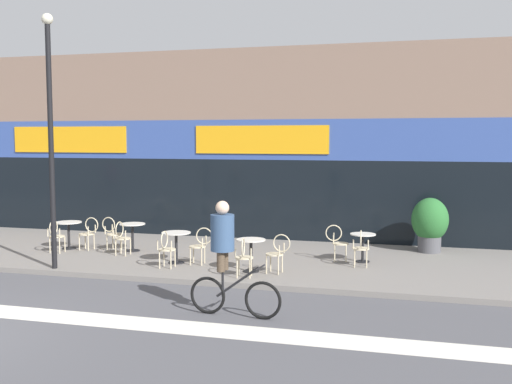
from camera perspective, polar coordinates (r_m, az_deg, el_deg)
name	(u,v)px	position (r m, az deg, el deg)	size (l,w,h in m)	color
sidewalk_slab	(121,252)	(16.84, -12.72, -5.60)	(40.00, 5.50, 0.12)	slate
storefront_facade	(185,145)	(20.83, -6.81, 4.42)	(40.00, 4.06, 5.85)	#7F6656
bistro_table_0	(69,230)	(17.29, -17.42, -3.43)	(0.71, 0.71, 0.75)	black
bistro_table_1	(132,231)	(16.50, -11.68, -3.71)	(0.69, 0.69, 0.75)	black
bistro_table_2	(176,241)	(14.76, -7.61, -4.65)	(0.71, 0.71, 0.76)	black
bistro_table_3	(251,249)	(13.69, -0.48, -5.42)	(0.66, 0.66, 0.75)	black
bistro_table_4	(363,242)	(14.99, 10.14, -4.72)	(0.63, 0.63, 0.70)	black
cafe_chair_0_near	(56,234)	(16.77, -18.55, -3.79)	(0.43, 0.59, 0.90)	beige
cafe_chair_0_side	(89,231)	(16.96, -15.63, -3.61)	(0.58, 0.42, 0.90)	beige
cafe_chair_1_near	(121,236)	(15.96, -12.70, -4.09)	(0.40, 0.58, 0.90)	beige
cafe_chair_1_side	(112,231)	(16.80, -13.58, -3.65)	(0.59, 0.43, 0.90)	beige
cafe_chair_2_near	(166,247)	(14.20, -8.57, -5.16)	(0.42, 0.58, 0.90)	beige
cafe_chair_2_side	(200,243)	(14.55, -5.31, -4.88)	(0.59, 0.43, 0.90)	beige
cafe_chair_3_near	(244,255)	(13.10, -1.17, -5.98)	(0.45, 0.60, 0.90)	beige
cafe_chair_3_side	(278,251)	(13.53, 2.07, -5.62)	(0.59, 0.44, 0.90)	beige
cafe_chair_4_near	(361,246)	(14.37, 9.95, -5.06)	(0.43, 0.59, 0.90)	beige
cafe_chair_4_side	(337,240)	(15.04, 7.76, -4.57)	(0.59, 0.44, 0.90)	beige
planter_pot	(430,223)	(16.66, 16.23, -2.83)	(0.97, 0.97, 1.46)	#4C4C51
lamp_post	(50,125)	(14.61, -18.99, 6.04)	(0.26, 0.26, 5.86)	black
cyclist_1	(226,250)	(10.66, -2.89, -5.56)	(1.73, 0.51, 2.06)	black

